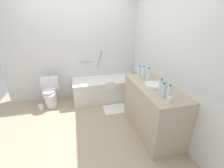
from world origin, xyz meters
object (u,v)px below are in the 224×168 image
toilet (50,92)px  sink_faucet (163,84)px  water_bottle_1 (164,90)px  water_bottle_2 (148,75)px  bath_mat (116,109)px  toilet_paper_roll (41,107)px  sink_basin (154,85)px  water_bottle_4 (161,87)px  water_bottle_5 (169,92)px  bathtub (106,88)px  water_bottle_3 (139,71)px  drinking_glass_0 (170,100)px  water_bottle_0 (144,73)px

toilet → sink_faucet: (2.01, -1.35, 0.56)m
water_bottle_1 → water_bottle_2: 0.60m
toilet → bath_mat: size_ratio=1.19×
sink_faucet → toilet_paper_roll: 2.67m
sink_basin → water_bottle_4: bearing=-96.9°
sink_faucet → toilet_paper_roll: (-2.23, 1.21, -0.84)m
water_bottle_5 → bathtub: bearing=105.6°
water_bottle_1 → water_bottle_2: (0.06, 0.60, 0.02)m
bathtub → sink_basin: (0.51, -1.40, 0.61)m
water_bottle_2 → water_bottle_5: bearing=-92.1°
water_bottle_2 → water_bottle_3: 0.30m
water_bottle_1 → drinking_glass_0: bearing=-93.6°
toilet → water_bottle_3: water_bottle_3 is taller
water_bottle_0 → sink_basin: bearing=-89.6°
drinking_glass_0 → bath_mat: drinking_glass_0 is taller
water_bottle_3 → bath_mat: bearing=144.0°
water_bottle_1 → toilet_paper_roll: water_bottle_1 is taller
water_bottle_3 → drinking_glass_0: (-0.02, -1.07, -0.06)m
bathtub → toilet: bathtub is taller
water_bottle_4 → toilet_paper_roll: water_bottle_4 is taller
bathtub → water_bottle_0: size_ratio=6.64×
water_bottle_2 → drinking_glass_0: size_ratio=3.03×
water_bottle_0 → water_bottle_2: water_bottle_2 is taller
water_bottle_5 → toilet_paper_roll: water_bottle_5 is taller
water_bottle_5 → drinking_glass_0: 0.12m
water_bottle_1 → water_bottle_3: water_bottle_3 is taller
sink_basin → bath_mat: bearing=116.2°
bath_mat → water_bottle_5: bearing=-72.2°
sink_faucet → water_bottle_2: (-0.16, 0.25, 0.09)m
sink_basin → water_bottle_0: bearing=90.4°
toilet → sink_faucet: size_ratio=4.41×
water_bottle_3 → drinking_glass_0: 1.07m
sink_faucet → water_bottle_2: bearing=121.6°
bathtub → water_bottle_1: (0.48, -1.74, 0.68)m
sink_faucet → toilet: bearing=146.1°
drinking_glass_0 → toilet_paper_roll: drinking_glass_0 is taller
sink_basin → water_bottle_4: size_ratio=1.22×
bathtub → water_bottle_4: (0.48, -1.66, 0.69)m
toilet → water_bottle_1: bearing=48.5°
bath_mat → toilet_paper_roll: bearing=166.8°
water_bottle_3 → water_bottle_5: (0.02, -0.98, 0.00)m
water_bottle_1 → bath_mat: (-0.37, 1.17, -0.96)m
toilet → sink_basin: 2.35m
water_bottle_0 → toilet_paper_roll: size_ratio=2.06×
drinking_glass_0 → toilet_paper_roll: 2.79m
water_bottle_4 → drinking_glass_0: (-0.01, -0.27, -0.07)m
water_bottle_3 → toilet_paper_roll: 2.32m
sink_basin → sink_faucet: (0.18, 0.00, 0.00)m
bath_mat → toilet_paper_roll: size_ratio=4.77×
sink_faucet → water_bottle_3: 0.58m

